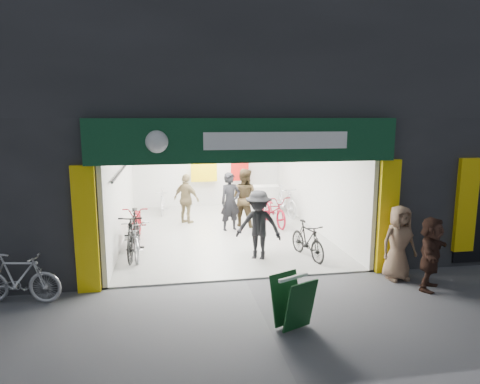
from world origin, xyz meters
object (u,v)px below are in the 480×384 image
object	(u,v)px
parked_bike	(18,278)
pedestrian_near	(399,243)
bike_right_front	(307,240)
sandwich_board	(293,301)
bike_left_front	(134,237)

from	to	relation	value
parked_bike	pedestrian_near	world-z (taller)	pedestrian_near
parked_bike	pedestrian_near	distance (m)	7.79
pedestrian_near	parked_bike	bearing A→B (deg)	174.36
bike_right_front	sandwich_board	bearing A→B (deg)	-123.78
sandwich_board	parked_bike	bearing A→B (deg)	135.65
parked_bike	pedestrian_near	xyz separation A→B (m)	(7.78, -0.11, 0.33)
bike_right_front	sandwich_board	world-z (taller)	bike_right_front
bike_right_front	sandwich_board	xyz separation A→B (m)	(-1.41, -3.40, 0.02)
bike_right_front	pedestrian_near	world-z (taller)	pedestrian_near
pedestrian_near	sandwich_board	xyz separation A→B (m)	(-2.91, -1.74, -0.33)
bike_left_front	bike_right_front	xyz separation A→B (m)	(4.30, -0.96, -0.03)
pedestrian_near	sandwich_board	distance (m)	3.41
pedestrian_near	bike_left_front	bearing A→B (deg)	150.82
bike_left_front	sandwich_board	world-z (taller)	bike_left_front
bike_left_front	bike_right_front	distance (m)	4.41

